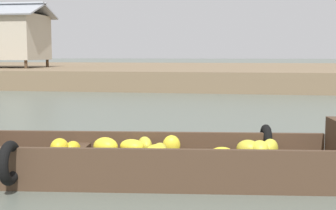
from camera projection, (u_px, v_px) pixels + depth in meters
ground_plane at (207, 127)px, 10.10m from camera, size 300.00×300.00×0.00m
riverbank_strip at (233, 73)px, 28.24m from camera, size 160.00×20.00×0.87m
banana_boat at (153, 154)px, 5.88m from camera, size 6.14×2.28×0.96m
stilt_house_left at (5, 36)px, 24.81m from camera, size 4.76×3.46×3.48m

